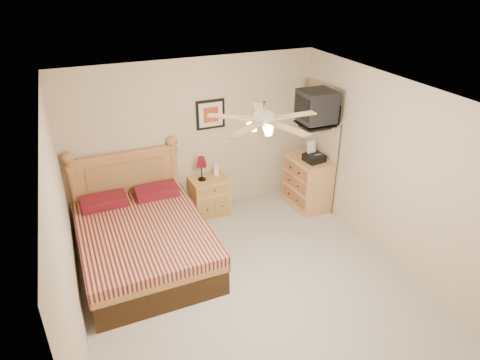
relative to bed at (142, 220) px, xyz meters
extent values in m
plane|color=#ADA89C|center=(1.11, -1.12, -0.69)|extent=(4.50, 4.50, 0.00)
cube|color=white|center=(1.11, -1.12, 1.81)|extent=(4.00, 4.50, 0.04)
cube|color=#C6B192|center=(1.11, 1.13, 0.56)|extent=(4.00, 0.04, 2.50)
cube|color=#C6B192|center=(1.11, -3.37, 0.56)|extent=(4.00, 0.04, 2.50)
cube|color=#C6B192|center=(-0.89, -1.12, 0.56)|extent=(0.04, 4.50, 2.50)
cube|color=#C6B192|center=(3.11, -1.12, 0.56)|extent=(0.04, 4.50, 2.50)
cube|color=gold|center=(1.24, 0.88, -0.37)|extent=(0.60, 0.46, 0.63)
imported|color=white|center=(1.38, 0.93, 0.06)|extent=(0.11, 0.11, 0.24)
cube|color=black|center=(1.38, 1.11, 0.93)|extent=(0.46, 0.04, 0.46)
cube|color=tan|center=(2.84, 0.49, -0.25)|extent=(0.56, 0.78, 0.88)
imported|color=#BBB293|center=(2.80, 0.73, 0.21)|extent=(0.22, 0.28, 0.02)
imported|color=gray|center=(2.83, 0.74, 0.23)|extent=(0.23, 0.29, 0.02)
camera|label=1|loc=(-0.64, -4.89, 3.07)|focal=32.00mm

